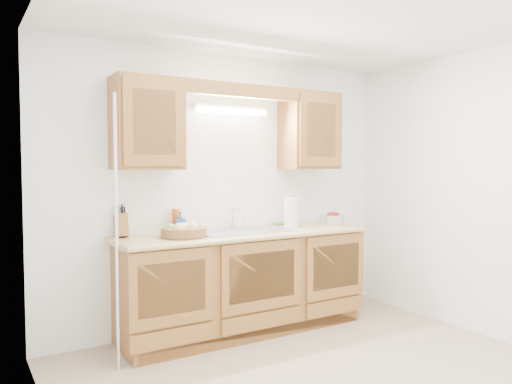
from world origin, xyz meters
TOP-DOWN VIEW (x-y plane):
  - room at (0.00, 0.00)m, footprint 3.52×3.50m
  - base_cabinets at (0.00, 1.20)m, footprint 2.20×0.60m
  - countertop at (0.00, 1.19)m, footprint 2.30×0.63m
  - upper_cabinet_left at (-0.83, 1.33)m, footprint 0.55×0.33m
  - upper_cabinet_right at (0.83, 1.33)m, footprint 0.55×0.33m
  - valance at (0.00, 1.19)m, footprint 2.20×0.05m
  - fluorescent_fixture at (0.00, 1.42)m, footprint 0.76×0.08m
  - sink at (0.00, 1.21)m, footprint 0.84×0.46m
  - wire_shelf_pole at (-1.20, 0.94)m, footprint 0.03×0.03m
  - outlet_plate at (0.95, 1.49)m, footprint 0.08×0.01m
  - fruit_basket at (-0.59, 1.16)m, footprint 0.41×0.41m
  - knife_block at (-1.03, 1.42)m, footprint 0.10×0.16m
  - orange_canister at (-0.54, 1.44)m, footprint 0.09×0.09m
  - soap_bottle at (-0.54, 1.34)m, footprint 0.11×0.11m
  - sponge at (0.54, 1.44)m, footprint 0.13×0.11m
  - paper_towel at (0.54, 1.24)m, footprint 0.16×0.16m
  - apple_bowl at (1.03, 1.22)m, footprint 0.32×0.32m

SIDE VIEW (x-z plane):
  - base_cabinets at x=0.00m, z-range 0.01..0.87m
  - sink at x=0.00m, z-range 0.65..1.01m
  - countertop at x=0.00m, z-range 0.86..0.90m
  - sponge at x=0.54m, z-range 0.90..0.92m
  - fruit_basket at x=-0.59m, z-range 0.89..1.01m
  - apple_bowl at x=1.03m, z-range 0.89..1.02m
  - soap_bottle at x=-0.54m, z-range 0.90..1.09m
  - wire_shelf_pole at x=-1.20m, z-range 0.00..2.00m
  - knife_block at x=-1.03m, z-range 0.86..1.14m
  - orange_canister at x=-0.54m, z-range 0.90..1.12m
  - paper_towel at x=0.54m, z-range 0.87..1.20m
  - outlet_plate at x=0.95m, z-range 1.09..1.21m
  - room at x=0.00m, z-range 0.00..2.50m
  - upper_cabinet_left at x=-0.83m, z-range 1.45..2.20m
  - upper_cabinet_right at x=0.83m, z-range 1.45..2.20m
  - fluorescent_fixture at x=0.00m, z-range 1.96..2.04m
  - valance at x=0.00m, z-range 2.08..2.20m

